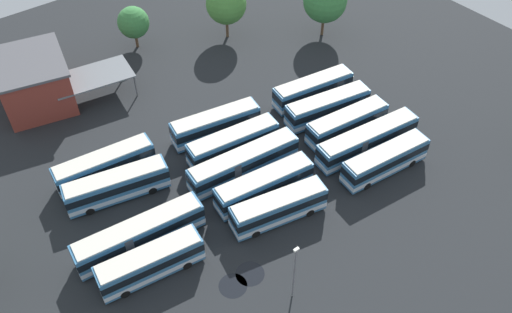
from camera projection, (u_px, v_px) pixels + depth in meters
The scene contains 23 objects.
ground_plane at pixel (246, 174), 64.77m from camera, with size 108.09×108.09×0.00m, color black.
bus_row0_slot0 at pixel (151, 263), 53.64m from camera, with size 11.10×4.16×3.51m.
bus_row0_slot1 at pixel (139, 235), 56.09m from camera, with size 14.24×4.20×3.51m.
bus_row0_slot3 at pixel (117, 186), 60.96m from camera, with size 12.11×5.20×3.51m.
bus_row0_slot4 at pixel (105, 165), 63.21m from camera, with size 12.05×4.01×3.51m.
bus_row1_slot0 at pixel (279, 208), 58.68m from camera, with size 11.25×4.87×3.51m.
bus_row1_slot1 at pixel (264, 185), 60.99m from camera, with size 12.09×4.16×3.51m.
bus_row1_slot2 at pixel (243, 163), 63.48m from camera, with size 14.23×4.05×3.51m.
bus_row1_slot3 at pixel (233, 143), 65.91m from camera, with size 12.01×4.10×3.51m.
bus_row1_slot4 at pixel (216, 124), 68.38m from camera, with size 11.86×4.72×3.51m.
bus_row2_slot0 at pixel (385, 160), 63.82m from camera, with size 11.69×3.90×3.51m.
bus_row2_slot1 at pixel (367, 140), 66.27m from camera, with size 14.25×4.36×3.51m.
bus_row2_slot2 at pixel (347, 123), 68.50m from camera, with size 11.53×3.90×3.51m.
bus_row2_slot3 at pixel (328, 107), 70.85m from camera, with size 12.05×4.73×3.51m.
bus_row2_slot4 at pixel (313, 90), 73.46m from camera, with size 11.77×4.36×3.51m.
depot_building at pixel (34, 82), 72.14m from camera, with size 11.28×12.76×6.81m.
maintenance_shelter at pixel (92, 77), 72.99m from camera, with size 11.47×7.40×3.53m.
lamp_post_mid_lot at pixel (294, 271), 49.97m from camera, with size 0.56×0.28×7.97m.
tree_north_edge at pixel (226, 4), 82.11m from camera, with size 6.28×6.28×8.94m.
tree_west_edge at pixel (325, 1), 82.41m from camera, with size 6.81×6.81×9.42m.
tree_east_edge at pixel (133, 22), 81.13m from camera, with size 4.82×4.82×6.71m.
puddle_between_rows at pixel (250, 274), 54.87m from camera, with size 3.00×3.00×0.01m, color black.
puddle_centre_drain at pixel (233, 286), 53.89m from camera, with size 2.92×2.92×0.01m, color black.
Camera 1 is at (-26.28, -35.64, 47.34)m, focal length 37.61 mm.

